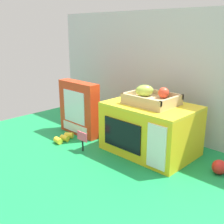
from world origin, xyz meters
The scene contains 8 objects.
ground_plane centered at (0.00, 0.00, 0.00)m, with size 1.70×1.70×0.00m, color #198C47.
display_back_panel centered at (0.00, 0.31, 0.34)m, with size 1.61×0.03×0.68m, color #B7BABF.
toy_microwave centered at (0.13, 0.06, 0.12)m, with size 0.42×0.30×0.24m.
food_groups_crate centered at (0.12, 0.07, 0.27)m, with size 0.23×0.19×0.08m.
cookie_set_box centered at (-0.31, -0.03, 0.15)m, with size 0.27×0.07×0.30m.
price_sign centered at (-0.11, -0.17, 0.07)m, with size 0.07×0.01×0.10m.
loose_toy_banana centered at (-0.28, -0.16, 0.02)m, with size 0.07×0.13×0.03m.
loose_toy_apple centered at (0.47, 0.08, 0.03)m, with size 0.06×0.06×0.06m, color red.
Camera 1 is at (0.88, -0.97, 0.59)m, focal length 44.49 mm.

